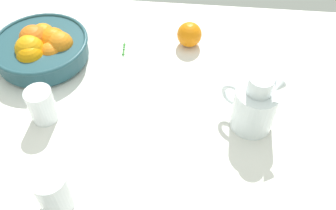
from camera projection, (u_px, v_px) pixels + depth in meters
ground_plane at (167, 116)px, 104.42cm from camera, size 146.04×104.41×3.00cm
fruit_bowl at (42, 48)px, 113.67cm from camera, size 28.73×28.73×11.45cm
juice_pitcher at (254, 109)px, 96.10cm from camera, size 14.27×11.11×17.74cm
juice_glass at (42, 107)px, 98.89cm from camera, size 7.07×7.07×9.93cm
second_glass at (54, 193)px, 81.84cm from camera, size 7.61×7.61×10.98cm
loose_orange_2 at (189, 34)px, 119.37cm from camera, size 7.88×7.88×7.88cm
herb_sprig_0 at (124, 49)px, 120.27cm from camera, size 1.41×7.02×0.95cm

